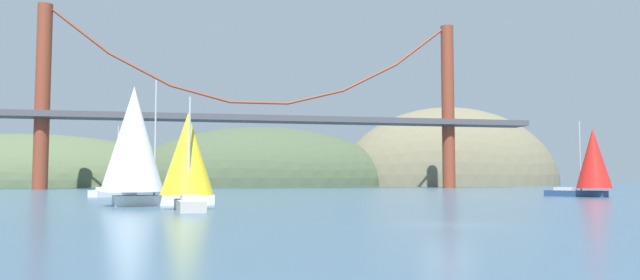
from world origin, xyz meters
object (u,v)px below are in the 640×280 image
Objects in this scene: sailboat_white_mainsail at (136,143)px; sailboat_teal_sail at (125,163)px; sailboat_red_spinnaker at (592,161)px; sailboat_yellow_sail at (188,158)px.

sailboat_white_mainsail is 1.20× the size of sailboat_teal_sail.
sailboat_white_mainsail is at bearing -166.20° from sailboat_red_spinnaker.
sailboat_teal_sail is at bearing 98.86° from sailboat_white_mainsail.
sailboat_white_mainsail reaches higher than sailboat_yellow_sail.
sailboat_white_mainsail is 25.83m from sailboat_teal_sail.
sailboat_yellow_sail is (4.23, -6.34, -1.33)m from sailboat_white_mainsail.
sailboat_red_spinnaker is 51.46m from sailboat_white_mainsail.
sailboat_red_spinnaker is 49.38m from sailboat_yellow_sail.
sailboat_red_spinnaker is 0.88× the size of sailboat_white_mainsail.
sailboat_teal_sail is (-3.98, 25.51, -0.88)m from sailboat_white_mainsail.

